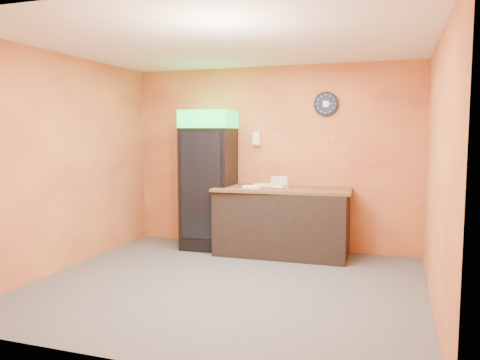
% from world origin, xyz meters
% --- Properties ---
extents(floor, '(4.50, 4.50, 0.00)m').
position_xyz_m(floor, '(0.00, 0.00, 0.00)').
color(floor, '#47474C').
rests_on(floor, ground).
extents(back_wall, '(4.50, 0.02, 2.80)m').
position_xyz_m(back_wall, '(0.00, 2.00, 1.40)').
color(back_wall, '#DE8E3E').
rests_on(back_wall, floor).
extents(left_wall, '(0.02, 4.00, 2.80)m').
position_xyz_m(left_wall, '(-2.25, 0.00, 1.40)').
color(left_wall, '#DE8E3E').
rests_on(left_wall, floor).
extents(right_wall, '(0.02, 4.00, 2.80)m').
position_xyz_m(right_wall, '(2.25, 0.00, 1.40)').
color(right_wall, '#DE8E3E').
rests_on(right_wall, floor).
extents(ceiling, '(4.50, 4.00, 0.02)m').
position_xyz_m(ceiling, '(0.00, 0.00, 2.80)').
color(ceiling, white).
rests_on(ceiling, back_wall).
extents(beverage_cooler, '(0.78, 0.79, 2.12)m').
position_xyz_m(beverage_cooler, '(-0.89, 1.60, 1.04)').
color(beverage_cooler, black).
rests_on(beverage_cooler, floor).
extents(prep_counter, '(1.92, 0.89, 0.95)m').
position_xyz_m(prep_counter, '(0.29, 1.58, 0.47)').
color(prep_counter, black).
rests_on(prep_counter, floor).
extents(wall_clock, '(0.36, 0.06, 0.36)m').
position_xyz_m(wall_clock, '(0.84, 1.97, 2.21)').
color(wall_clock, black).
rests_on(wall_clock, back_wall).
extents(wall_phone, '(0.11, 0.10, 0.20)m').
position_xyz_m(wall_phone, '(-0.22, 1.95, 1.69)').
color(wall_phone, white).
rests_on(wall_phone, back_wall).
extents(butcher_paper, '(2.02, 1.00, 0.04)m').
position_xyz_m(butcher_paper, '(0.29, 1.58, 0.97)').
color(butcher_paper, brown).
rests_on(butcher_paper, prep_counter).
extents(sub_roll_stack, '(0.27, 0.13, 0.16)m').
position_xyz_m(sub_roll_stack, '(0.25, 1.60, 1.07)').
color(sub_roll_stack, beige).
rests_on(sub_roll_stack, butcher_paper).
extents(wrapped_sandwich_left, '(0.26, 0.12, 0.04)m').
position_xyz_m(wrapped_sandwich_left, '(-0.12, 1.43, 1.01)').
color(wrapped_sandwich_left, white).
rests_on(wrapped_sandwich_left, butcher_paper).
extents(wrapped_sandwich_mid, '(0.25, 0.10, 0.04)m').
position_xyz_m(wrapped_sandwich_mid, '(-0.13, 1.40, 1.01)').
color(wrapped_sandwich_mid, white).
rests_on(wrapped_sandwich_mid, butcher_paper).
extents(wrapped_sandwich_right, '(0.31, 0.23, 0.04)m').
position_xyz_m(wrapped_sandwich_right, '(-0.03, 1.67, 1.01)').
color(wrapped_sandwich_right, white).
rests_on(wrapped_sandwich_right, butcher_paper).
extents(kitchen_tool, '(0.06, 0.06, 0.06)m').
position_xyz_m(kitchen_tool, '(0.33, 1.54, 1.02)').
color(kitchen_tool, silver).
rests_on(kitchen_tool, butcher_paper).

